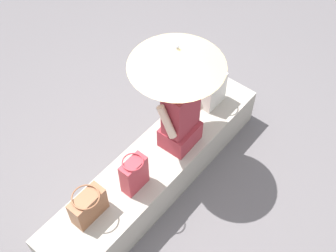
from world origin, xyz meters
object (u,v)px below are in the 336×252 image
Objects in this scene: parasol at (177,57)px; handbag_black at (134,174)px; tote_bag_canvas at (88,206)px; shoulder_bag_spare at (213,90)px; person_seated at (181,115)px.

parasol is 1.05m from handbag_black.
handbag_black is at bearing -174.07° from parasol.
shoulder_bag_spare is at bearing -1.38° from tote_bag_canvas.
parasol is 1.02m from shoulder_bag_spare.
parasol is 3.01× the size of shoulder_bag_spare.
handbag_black is 0.99× the size of shoulder_bag_spare.
person_seated is at bearing -99.67° from parasol.
person_seated is 2.39× the size of handbag_black.
tote_bag_canvas is 1.67m from shoulder_bag_spare.
person_seated is 0.66m from handbag_black.
shoulder_bag_spare is at bearing 5.69° from person_seated.
parasol is at bearing 179.49° from shoulder_bag_spare.
parasol is at bearing -1.85° from tote_bag_canvas.
person_seated reaches higher than tote_bag_canvas.
handbag_black is 1.21× the size of tote_bag_canvas.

